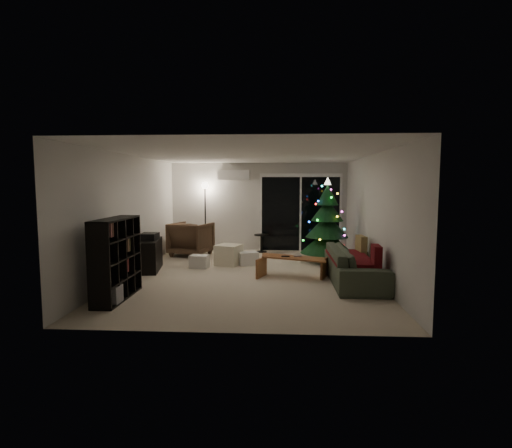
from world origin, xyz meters
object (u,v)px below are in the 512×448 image
(media_cabinet, at_px, (150,255))
(sofa, at_px, (354,265))
(bookshelf, at_px, (107,259))
(coffee_table, at_px, (293,267))
(christmas_tree, at_px, (327,220))
(armchair, at_px, (191,239))

(media_cabinet, xyz_separation_m, sofa, (4.30, -0.86, -0.01))
(bookshelf, xyz_separation_m, coffee_table, (3.13, 1.69, -0.46))
(media_cabinet, bearing_deg, bookshelf, -99.33)
(media_cabinet, height_order, sofa, media_cabinet)
(christmas_tree, bearing_deg, armchair, 167.75)
(media_cabinet, bearing_deg, armchair, 65.91)
(bookshelf, bearing_deg, coffee_table, 45.99)
(armchair, bearing_deg, sofa, 160.53)
(media_cabinet, xyz_separation_m, christmas_tree, (4.00, 1.14, 0.69))
(media_cabinet, distance_m, coffee_table, 3.17)
(sofa, relative_size, christmas_tree, 1.12)
(armchair, distance_m, sofa, 4.70)
(armchair, relative_size, sofa, 0.43)
(media_cabinet, distance_m, sofa, 4.39)
(bookshelf, distance_m, christmas_tree, 5.21)
(bookshelf, height_order, coffee_table, bookshelf)
(bookshelf, height_order, armchair, bookshelf)
(christmas_tree, bearing_deg, coffee_table, -118.07)
(bookshelf, distance_m, sofa, 4.51)
(armchair, xyz_separation_m, coffee_table, (2.62, -2.40, -0.23))
(sofa, distance_m, coffee_table, 1.24)
(media_cabinet, bearing_deg, coffee_table, -18.39)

